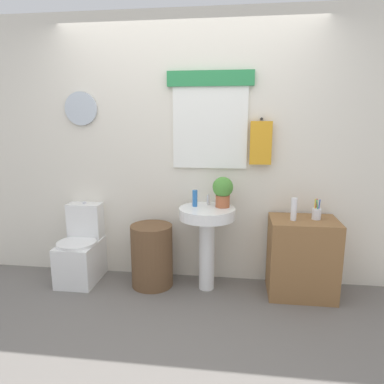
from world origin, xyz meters
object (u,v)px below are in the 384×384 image
object	(u,v)px
laundry_hamper	(152,255)
soap_bottle	(195,198)
toilet	(82,251)
wooden_cabinet	(302,257)
toothbrush_cup	(316,213)
pedestal_sink	(207,228)
potted_plant	(223,190)
lotion_bottle	(294,209)

from	to	relation	value
laundry_hamper	soap_bottle	distance (m)	0.71
toilet	laundry_hamper	distance (m)	0.74
wooden_cabinet	toothbrush_cup	size ratio (longest dim) A/B	3.91
toilet	toothbrush_cup	xyz separation A→B (m)	(2.26, -0.01, 0.48)
pedestal_sink	toothbrush_cup	world-z (taller)	toothbrush_cup
laundry_hamper	wooden_cabinet	xyz separation A→B (m)	(1.42, 0.00, 0.06)
toilet	pedestal_sink	world-z (taller)	pedestal_sink
pedestal_sink	wooden_cabinet	distance (m)	0.91
soap_bottle	potted_plant	size ratio (longest dim) A/B	0.54
laundry_hamper	potted_plant	world-z (taller)	potted_plant
potted_plant	soap_bottle	bearing A→B (deg)	-177.80
toilet	potted_plant	bearing A→B (deg)	1.01
laundry_hamper	toothbrush_cup	xyz separation A→B (m)	(1.52, 0.02, 0.47)
toilet	lotion_bottle	bearing A→B (deg)	-2.10
toilet	potted_plant	size ratio (longest dim) A/B	2.75
laundry_hamper	pedestal_sink	distance (m)	0.61
soap_bottle	potted_plant	distance (m)	0.27
toilet	toothbrush_cup	bearing A→B (deg)	-0.38
soap_bottle	lotion_bottle	distance (m)	0.90
laundry_hamper	potted_plant	distance (m)	0.94
toilet	toothbrush_cup	distance (m)	2.31
toilet	lotion_bottle	distance (m)	2.12
wooden_cabinet	potted_plant	bearing A→B (deg)	175.36
pedestal_sink	toothbrush_cup	bearing A→B (deg)	1.18
pedestal_sink	lotion_bottle	bearing A→B (deg)	-2.96
pedestal_sink	laundry_hamper	bearing A→B (deg)	-180.00
laundry_hamper	lotion_bottle	bearing A→B (deg)	-1.75
toilet	soap_bottle	distance (m)	1.29
toilet	soap_bottle	world-z (taller)	soap_bottle
pedestal_sink	potted_plant	size ratio (longest dim) A/B	2.81
wooden_cabinet	lotion_bottle	size ratio (longest dim) A/B	3.56
pedestal_sink	toilet	bearing A→B (deg)	178.42
toilet	wooden_cabinet	distance (m)	2.15
potted_plant	pedestal_sink	bearing A→B (deg)	-156.80
lotion_bottle	potted_plant	bearing A→B (deg)	171.05
pedestal_sink	lotion_bottle	size ratio (longest dim) A/B	3.94
laundry_hamper	toothbrush_cup	world-z (taller)	toothbrush_cup
toilet	laundry_hamper	size ratio (longest dim) A/B	1.28
laundry_hamper	wooden_cabinet	size ratio (longest dim) A/B	0.84
wooden_cabinet	pedestal_sink	bearing A→B (deg)	180.00
wooden_cabinet	potted_plant	xyz separation A→B (m)	(-0.74, 0.06, 0.60)
toilet	pedestal_sink	bearing A→B (deg)	-1.58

